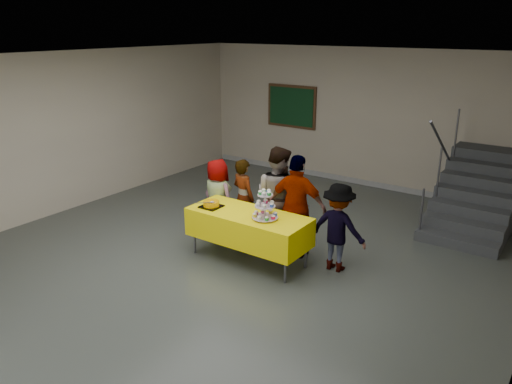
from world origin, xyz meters
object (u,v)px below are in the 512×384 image
schoolchild_c (278,196)px  schoolchild_e (338,227)px  bear_cake (211,203)px  schoolchild_b (243,198)px  cupcake_stand (265,207)px  schoolchild_a (218,198)px  noticeboard (292,106)px  schoolchild_d (297,207)px  staircase (479,196)px  bake_table (248,226)px

schoolchild_c → schoolchild_e: bearing=173.4°
bear_cake → schoolchild_b: size_ratio=0.27×
cupcake_stand → schoolchild_a: size_ratio=0.33×
schoolchild_b → noticeboard: bearing=-53.8°
schoolchild_a → schoolchild_e: schoolchild_a is taller
schoolchild_d → schoolchild_c: bearing=-29.0°
cupcake_stand → schoolchild_d: (0.17, 0.62, -0.14)m
schoolchild_e → schoolchild_a: bearing=-0.6°
schoolchild_a → cupcake_stand: bearing=165.5°
schoolchild_e → staircase: 3.44m
schoolchild_e → staircase: bearing=-112.4°
schoolchild_e → staircase: (1.27, 3.19, -0.17)m
cupcake_stand → schoolchild_c: size_ratio=0.27×
schoolchild_a → schoolchild_c: 1.08m
cupcake_stand → schoolchild_c: (-0.30, 0.82, -0.13)m
staircase → noticeboard: size_ratio=1.85×
bake_table → noticeboard: bearing=114.0°
bear_cake → schoolchild_a: bearing=121.4°
schoolchild_d → schoolchild_e: bearing=169.5°
schoolchild_c → schoolchild_d: 0.52m
bake_table → cupcake_stand: bearing=-8.6°
schoolchild_d → cupcake_stand: bearing=68.0°
schoolchild_e → cupcake_stand: bearing=31.5°
cupcake_stand → staircase: (2.16, 3.76, -0.46)m
staircase → schoolchild_d: bearing=-122.3°
bake_table → noticeboard: (-2.02, 4.54, 1.04)m
schoolchild_b → noticeboard: noticeboard is taller
schoolchild_d → staircase: staircase is taller
bake_table → schoolchild_d: (0.51, 0.57, 0.25)m
schoolchild_c → noticeboard: size_ratio=1.27×
cupcake_stand → schoolchild_b: bearing=140.9°
staircase → noticeboard: 4.73m
bake_table → schoolchild_c: size_ratio=1.14×
cupcake_stand → bear_cake: (-0.96, -0.06, -0.12)m
schoolchild_e → noticeboard: bearing=-51.9°
schoolchild_b → staircase: bearing=-120.3°
schoolchild_b → noticeboard: size_ratio=1.04×
cupcake_stand → noticeboard: (-2.36, 4.60, 0.65)m
bear_cake → schoolchild_b: bearing=90.9°
schoolchild_a → schoolchild_c: schoolchild_c is taller
bake_table → schoolchild_d: 0.80m
schoolchild_c → schoolchild_e: 1.24m
bake_table → schoolchild_e: 1.34m
schoolchild_c → schoolchild_e: (1.20, -0.25, -0.16)m
schoolchild_d → staircase: (1.99, 3.14, -0.32)m
schoolchild_a → schoolchild_c: size_ratio=0.81×
schoolchild_b → schoolchild_d: bearing=-172.4°
schoolchild_b → staircase: staircase is taller
schoolchild_a → noticeboard: size_ratio=1.03×
cupcake_stand → schoolchild_b: (-0.98, 0.79, -0.28)m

